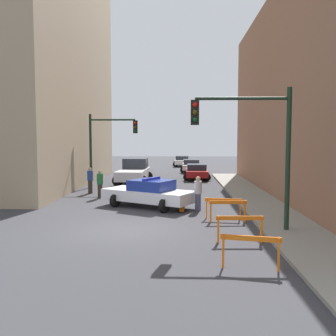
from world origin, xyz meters
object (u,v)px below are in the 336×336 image
(traffic_light_far, at_px, (106,140))
(barrier_back, at_px, (228,207))
(parked_car_near, at_px, (197,171))
(parked_car_mid, at_px, (191,166))
(police_car, at_px, (149,193))
(white_truck, at_px, (134,172))
(barrier_mid, at_px, (240,224))
(pedestrian_crossing, at_px, (100,183))
(traffic_cone, at_px, (182,205))
(parked_car_far, at_px, (182,161))
(barrier_corner, at_px, (223,205))
(pedestrian_sidewalk, at_px, (198,193))
(traffic_light_near, at_px, (256,137))
(barrier_front, at_px, (251,246))
(pedestrian_corner, at_px, (90,180))

(traffic_light_far, height_order, barrier_back, traffic_light_far)
(parked_car_near, distance_m, parked_car_mid, 7.05)
(police_car, height_order, white_truck, white_truck)
(parked_car_near, distance_m, barrier_mid, 19.57)
(pedestrian_crossing, relative_size, traffic_cone, 2.53)
(parked_car_mid, height_order, parked_car_far, same)
(barrier_corner, relative_size, traffic_cone, 2.42)
(police_car, distance_m, pedestrian_sidewalk, 2.58)
(traffic_light_near, xyz_separation_m, barrier_mid, (-0.76, -1.38, -2.91))
(traffic_light_far, distance_m, traffic_cone, 10.74)
(white_truck, height_order, barrier_back, white_truck)
(barrier_back, bearing_deg, barrier_mid, -89.86)
(parked_car_mid, distance_m, pedestrian_sidewalk, 21.05)
(parked_car_near, xyz_separation_m, pedestrian_sidewalk, (-0.54, -14.01, 0.19))
(parked_car_mid, xyz_separation_m, barrier_back, (0.85, -23.51, -0.06))
(parked_car_far, relative_size, traffic_cone, 6.56)
(traffic_light_near, relative_size, parked_car_mid, 1.20)
(parked_car_mid, bearing_deg, parked_car_far, 97.23)
(white_truck, xyz_separation_m, barrier_front, (5.50, -19.21, -0.29))
(barrier_corner, bearing_deg, police_car, 141.78)
(traffic_light_near, height_order, barrier_front, traffic_light_near)
(pedestrian_corner, xyz_separation_m, barrier_back, (7.71, -7.96, -0.24))
(traffic_cone, bearing_deg, traffic_light_far, 121.33)
(barrier_corner, bearing_deg, pedestrian_crossing, 139.91)
(white_truck, bearing_deg, parked_car_near, 31.75)
(parked_car_near, bearing_deg, pedestrian_sidewalk, -91.33)
(pedestrian_crossing, relative_size, barrier_back, 1.04)
(pedestrian_crossing, bearing_deg, barrier_corner, -53.59)
(white_truck, distance_m, parked_car_far, 18.55)
(parked_car_mid, height_order, traffic_cone, parked_car_mid)
(traffic_light_near, bearing_deg, white_truck, 112.67)
(parked_car_near, bearing_deg, barrier_back, -87.07)
(parked_car_mid, xyz_separation_m, pedestrian_corner, (-6.86, -15.55, 0.19))
(barrier_front, bearing_deg, traffic_light_near, 77.39)
(pedestrian_crossing, bearing_deg, traffic_cone, -53.52)
(pedestrian_corner, relative_size, pedestrian_sidewalk, 1.00)
(pedestrian_sidewalk, height_order, barrier_front, pedestrian_sidewalk)
(traffic_light_near, relative_size, parked_car_far, 1.21)
(pedestrian_corner, bearing_deg, pedestrian_crossing, -31.74)
(white_truck, xyz_separation_m, parked_car_mid, (4.76, 9.95, -0.23))
(pedestrian_corner, bearing_deg, parked_car_mid, 95.39)
(pedestrian_crossing, xyz_separation_m, barrier_back, (6.68, -6.11, -0.24))
(parked_car_mid, height_order, barrier_front, parked_car_mid)
(parked_car_mid, relative_size, barrier_corner, 2.72)
(parked_car_mid, relative_size, traffic_cone, 6.59)
(traffic_light_far, xyz_separation_m, pedestrian_sidewalk, (6.13, -8.44, -2.54))
(barrier_mid, xyz_separation_m, traffic_cone, (-1.92, 5.20, -0.30))
(white_truck, xyz_separation_m, pedestrian_corner, (-2.10, -5.60, -0.04))
(parked_car_far, xyz_separation_m, traffic_cone, (-0.13, -29.60, -0.36))
(police_car, distance_m, barrier_front, 9.59)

